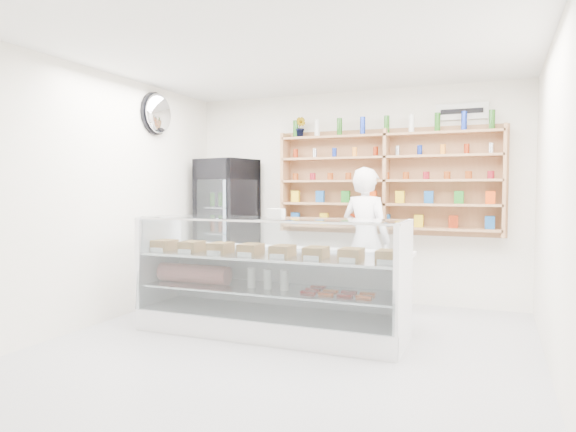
% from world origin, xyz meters
% --- Properties ---
extents(room, '(5.00, 5.00, 5.00)m').
position_xyz_m(room, '(0.00, 0.00, 1.40)').
color(room, '#B0B0B6').
rests_on(room, ground).
extents(display_counter, '(2.76, 0.82, 1.20)m').
position_xyz_m(display_counter, '(-0.32, 0.52, 0.34)').
color(display_counter, white).
rests_on(display_counter, floor).
extents(shop_worker, '(0.74, 0.60, 1.76)m').
position_xyz_m(shop_worker, '(0.35, 1.87, 0.88)').
color(shop_worker, white).
rests_on(shop_worker, floor).
extents(drinks_cooler, '(0.81, 0.79, 1.91)m').
position_xyz_m(drinks_cooler, '(-1.71, 2.13, 0.96)').
color(drinks_cooler, black).
rests_on(drinks_cooler, floor).
extents(wall_shelving, '(2.84, 0.28, 1.33)m').
position_xyz_m(wall_shelving, '(0.50, 2.34, 1.59)').
color(wall_shelving, tan).
rests_on(wall_shelving, back_wall).
extents(potted_plant, '(0.19, 0.17, 0.27)m').
position_xyz_m(potted_plant, '(-0.67, 2.34, 2.33)').
color(potted_plant, '#1E6626').
rests_on(potted_plant, wall_shelving).
extents(security_mirror, '(0.15, 0.50, 0.50)m').
position_xyz_m(security_mirror, '(-2.17, 1.20, 2.45)').
color(security_mirror, silver).
rests_on(security_mirror, left_wall).
extents(wall_sign, '(0.62, 0.03, 0.20)m').
position_xyz_m(wall_sign, '(1.40, 2.47, 2.45)').
color(wall_sign, white).
rests_on(wall_sign, back_wall).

